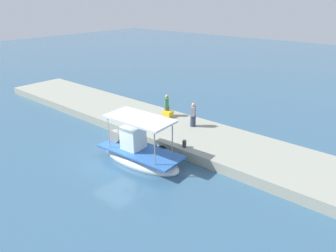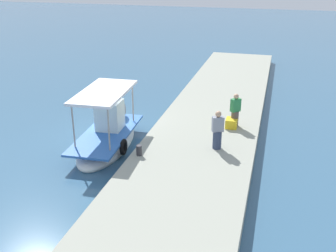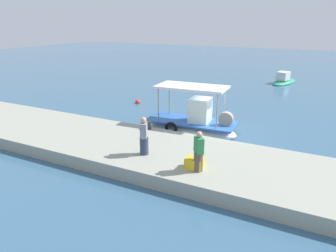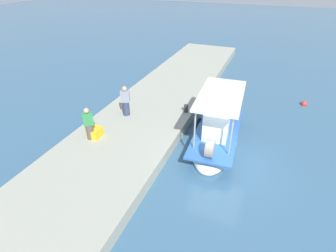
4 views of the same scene
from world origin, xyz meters
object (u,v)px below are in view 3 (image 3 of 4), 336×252
(fisherman_near_bollard, at_px, (144,138))
(fisherman_by_crate, at_px, (199,153))
(mooring_bollard, at_px, (149,125))
(marker_buoy, at_px, (138,102))
(main_fishing_boat, at_px, (192,124))
(moored_boat_near, at_px, (284,81))
(cargo_crate, at_px, (194,163))

(fisherman_near_bollard, distance_m, fisherman_by_crate, 2.77)
(fisherman_near_bollard, xyz_separation_m, mooring_bollard, (-1.54, 3.01, -0.55))
(fisherman_by_crate, distance_m, marker_buoy, 13.61)
(fisherman_near_bollard, bearing_deg, main_fishing_boat, 88.57)
(mooring_bollard, distance_m, moored_boat_near, 20.99)
(marker_buoy, bearing_deg, main_fishing_boat, -33.92)
(mooring_bollard, xyz_separation_m, cargo_crate, (4.07, -3.32, -0.00))
(fisherman_by_crate, bearing_deg, moored_boat_near, 90.28)
(mooring_bollard, relative_size, moored_boat_near, 0.10)
(fisherman_near_bollard, relative_size, mooring_bollard, 3.82)
(main_fishing_boat, height_order, fisherman_by_crate, main_fishing_boat)
(main_fishing_boat, distance_m, moored_boat_near, 18.58)
(marker_buoy, xyz_separation_m, moored_boat_near, (9.04, 14.01, 0.12))
(marker_buoy, height_order, moored_boat_near, moored_boat_near)
(fisherman_by_crate, relative_size, marker_buoy, 4.08)
(marker_buoy, bearing_deg, fisherman_by_crate, -47.51)
(main_fishing_boat, distance_m, marker_buoy, 7.89)
(marker_buoy, relative_size, moored_boat_near, 0.09)
(main_fishing_boat, bearing_deg, cargo_crate, -66.28)
(fisherman_near_bollard, relative_size, fisherman_by_crate, 1.03)
(cargo_crate, distance_m, moored_boat_near, 23.89)
(fisherman_near_bollard, bearing_deg, moored_boat_near, 83.65)
(fisherman_by_crate, height_order, cargo_crate, fisherman_by_crate)
(fisherman_by_crate, xyz_separation_m, moored_boat_near, (-0.12, 24.00, -1.16))
(main_fishing_boat, distance_m, mooring_bollard, 2.74)
(main_fishing_boat, bearing_deg, moored_boat_near, 82.28)
(cargo_crate, bearing_deg, marker_buoy, 132.18)
(fisherman_near_bollard, xyz_separation_m, moored_boat_near, (2.63, 23.57, -1.18))
(fisherman_by_crate, height_order, moored_boat_near, fisherman_by_crate)
(main_fishing_boat, relative_size, fisherman_near_bollard, 3.21)
(main_fishing_boat, distance_m, fisherman_near_bollard, 5.24)
(main_fishing_boat, height_order, moored_boat_near, main_fishing_boat)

